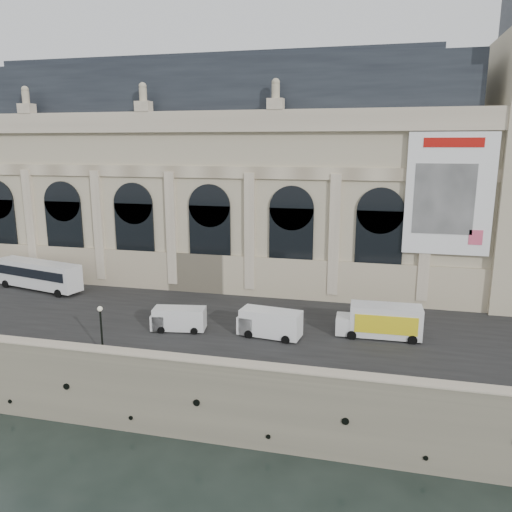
{
  "coord_description": "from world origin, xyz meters",
  "views": [
    {
      "loc": [
        15.34,
        -34.97,
        24.21
      ],
      "look_at": [
        1.72,
        22.0,
        11.07
      ],
      "focal_mm": 35.0,
      "sensor_mm": 36.0,
      "label": 1
    }
  ],
  "objects_px": {
    "van_b": "(176,319)",
    "box_truck": "(381,321)",
    "lamp_right": "(101,331)",
    "van_c": "(267,323)",
    "bus_left": "(38,274)"
  },
  "relations": [
    {
      "from": "lamp_right",
      "to": "van_c",
      "type": "bearing_deg",
      "value": 29.71
    },
    {
      "from": "box_truck",
      "to": "van_c",
      "type": "bearing_deg",
      "value": -167.41
    },
    {
      "from": "van_c",
      "to": "lamp_right",
      "type": "bearing_deg",
      "value": -150.29
    },
    {
      "from": "van_b",
      "to": "box_truck",
      "type": "xyz_separation_m",
      "value": [
        19.79,
        2.92,
        0.41
      ]
    },
    {
      "from": "bus_left",
      "to": "box_truck",
      "type": "relative_size",
      "value": 1.6
    },
    {
      "from": "bus_left",
      "to": "lamp_right",
      "type": "distance_m",
      "value": 24.51
    },
    {
      "from": "bus_left",
      "to": "box_truck",
      "type": "xyz_separation_m",
      "value": [
        42.26,
        -6.28,
        -0.46
      ]
    },
    {
      "from": "van_c",
      "to": "lamp_right",
      "type": "distance_m",
      "value": 15.28
    },
    {
      "from": "bus_left",
      "to": "box_truck",
      "type": "bearing_deg",
      "value": -8.46
    },
    {
      "from": "bus_left",
      "to": "box_truck",
      "type": "height_order",
      "value": "bus_left"
    },
    {
      "from": "box_truck",
      "to": "bus_left",
      "type": "bearing_deg",
      "value": 171.54
    },
    {
      "from": "lamp_right",
      "to": "van_b",
      "type": "bearing_deg",
      "value": 59.67
    },
    {
      "from": "van_c",
      "to": "lamp_right",
      "type": "height_order",
      "value": "lamp_right"
    },
    {
      "from": "bus_left",
      "to": "van_c",
      "type": "distance_m",
      "value": 32.79
    },
    {
      "from": "van_b",
      "to": "van_c",
      "type": "height_order",
      "value": "van_c"
    }
  ]
}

